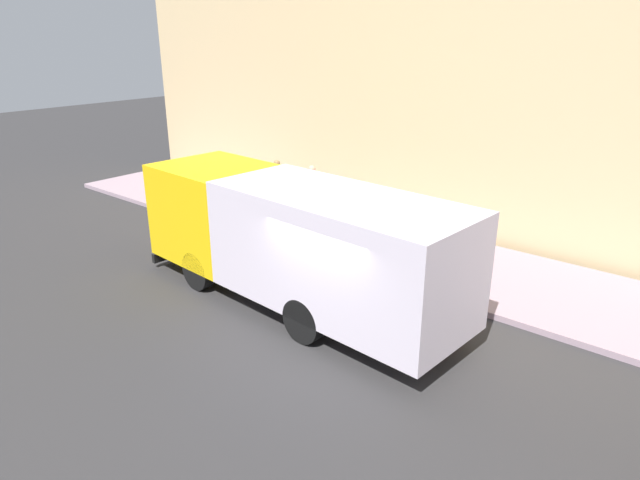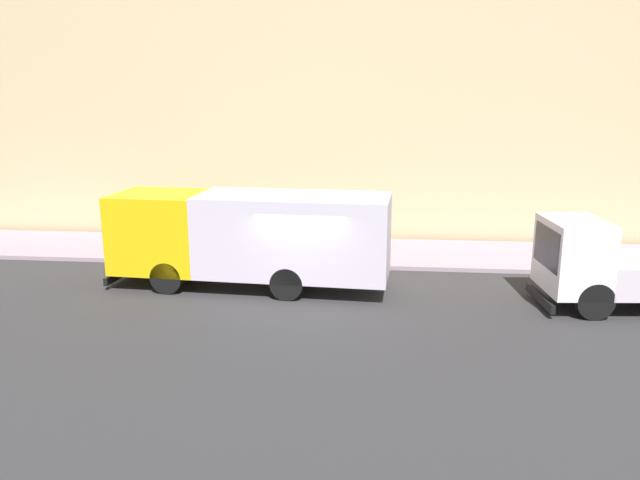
{
  "view_description": "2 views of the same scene",
  "coord_description": "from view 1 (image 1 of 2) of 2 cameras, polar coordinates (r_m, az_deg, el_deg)",
  "views": [
    {
      "loc": [
        -7.74,
        -6.16,
        5.93
      ],
      "look_at": [
        1.21,
        1.24,
        1.56
      ],
      "focal_mm": 31.46,
      "sensor_mm": 36.0,
      "label": 1
    },
    {
      "loc": [
        -16.94,
        -2.19,
        5.81
      ],
      "look_at": [
        0.73,
        -0.42,
        1.53
      ],
      "focal_mm": 34.82,
      "sensor_mm": 36.0,
      "label": 2
    }
  ],
  "objects": [
    {
      "name": "building_facade",
      "position": [
        16.4,
        18.69,
        19.81
      ],
      "size": [
        0.5,
        30.0,
        11.97
      ],
      "primitive_type": "cube",
      "color": "tan",
      "rests_on": "ground"
    },
    {
      "name": "pedestrian_walking",
      "position": [
        18.46,
        -0.82,
        5.23
      ],
      "size": [
        0.39,
        0.39,
        1.67
      ],
      "rotation": [
        0.0,
        0.0,
        4.57
      ],
      "color": "#512F4B",
      "rests_on": "sidewalk"
    },
    {
      "name": "ground",
      "position": [
        11.54,
        0.96,
        -10.32
      ],
      "size": [
        80.0,
        80.0,
        0.0
      ],
      "primitive_type": "plane",
      "color": "#2C2B2C"
    },
    {
      "name": "street_sign_post",
      "position": [
        14.02,
        5.89,
        1.94
      ],
      "size": [
        0.44,
        0.08,
        2.22
      ],
      "color": "#4C5156",
      "rests_on": "sidewalk"
    },
    {
      "name": "sidewalk",
      "position": [
        15.3,
        12.71,
        -2.43
      ],
      "size": [
        3.96,
        30.0,
        0.14
      ],
      "primitive_type": "cube",
      "color": "gray",
      "rests_on": "ground"
    },
    {
      "name": "large_utility_truck",
      "position": [
        12.39,
        -2.71,
        0.28
      ],
      "size": [
        2.88,
        8.51,
        2.85
      ],
      "rotation": [
        0.0,
        0.0,
        -0.06
      ],
      "color": "yellow",
      "rests_on": "ground"
    },
    {
      "name": "pedestrian_third",
      "position": [
        16.28,
        -3.64,
        3.04
      ],
      "size": [
        0.5,
        0.5,
        1.67
      ],
      "rotation": [
        0.0,
        0.0,
        3.72
      ],
      "color": "black",
      "rests_on": "sidewalk"
    },
    {
      "name": "traffic_cone_orange",
      "position": [
        17.14,
        -6.28,
        1.87
      ],
      "size": [
        0.44,
        0.44,
        0.62
      ],
      "primitive_type": "cone",
      "color": "orange",
      "rests_on": "sidewalk"
    },
    {
      "name": "pedestrian_standing",
      "position": [
        19.73,
        -4.36,
        5.99
      ],
      "size": [
        0.52,
        0.52,
        1.57
      ],
      "rotation": [
        0.0,
        0.0,
        2.59
      ],
      "color": "#463750",
      "rests_on": "sidewalk"
    }
  ]
}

